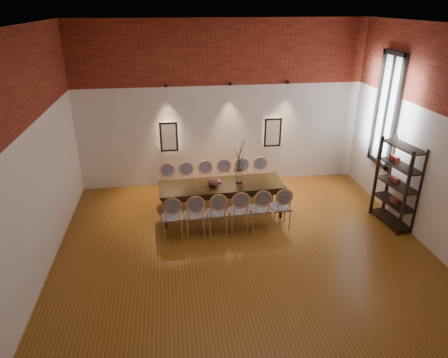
{
  "coord_description": "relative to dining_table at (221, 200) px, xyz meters",
  "views": [
    {
      "loc": [
        -1.26,
        -5.97,
        4.33
      ],
      "look_at": [
        -0.24,
        1.3,
        1.05
      ],
      "focal_mm": 32.0,
      "sensor_mm": 36.0,
      "label": 1
    }
  ],
  "objects": [
    {
      "name": "window_mullion",
      "position": [
        3.68,
        0.3,
        1.77
      ],
      "size": [
        0.06,
        0.06,
        2.4
      ],
      "primitive_type": "cube",
      "color": "black",
      "rests_on": "wall_right"
    },
    {
      "name": "brick_band_front",
      "position": [
        0.24,
        -5.18,
        2.88
      ],
      "size": [
        7.0,
        0.02,
        1.5
      ],
      "primitive_type": "cube",
      "color": "maroon",
      "rests_on": "ground"
    },
    {
      "name": "brick_band_left",
      "position": [
        -3.24,
        -1.7,
        2.88
      ],
      "size": [
        0.02,
        7.0,
        1.5
      ],
      "primitive_type": "cube",
      "color": "maroon",
      "rests_on": "ground"
    },
    {
      "name": "spot_fixture_right",
      "position": [
        1.84,
        1.72,
        2.17
      ],
      "size": [
        0.08,
        0.1,
        0.08
      ],
      "primitive_type": "cylinder",
      "rotation": [
        1.57,
        0.0,
        0.0
      ],
      "color": "black",
      "rests_on": "wall_back"
    },
    {
      "name": "chair_far_f",
      "position": [
        1.07,
        0.75,
        0.09
      ],
      "size": [
        0.46,
        0.46,
        0.94
      ],
      "primitive_type": null,
      "rotation": [
        0.0,
        0.0,
        3.18
      ],
      "color": "#E3A968",
      "rests_on": "floor"
    },
    {
      "name": "chair_near_b",
      "position": [
        -0.63,
        -0.73,
        0.09
      ],
      "size": [
        0.46,
        0.46,
        0.94
      ],
      "primitive_type": null,
      "rotation": [
        0.0,
        0.0,
        0.04
      ],
      "color": "#E3A968",
      "rests_on": "floor"
    },
    {
      "name": "chair_far_e",
      "position": [
        0.63,
        0.73,
        0.09
      ],
      "size": [
        0.46,
        0.46,
        0.94
      ],
      "primitive_type": null,
      "rotation": [
        0.0,
        0.0,
        3.18
      ],
      "color": "#E3A968",
      "rests_on": "floor"
    },
    {
      "name": "window_glass",
      "position": [
        3.7,
        0.3,
        1.77
      ],
      "size": [
        0.02,
        0.78,
        2.38
      ],
      "primitive_type": "cube",
      "color": "silver",
      "rests_on": "wall_right"
    },
    {
      "name": "floor",
      "position": [
        0.24,
        -1.7,
        -0.39
      ],
      "size": [
        7.0,
        7.0,
        0.02
      ],
      "primitive_type": "cube",
      "color": "#8F591C",
      "rests_on": "ground"
    },
    {
      "name": "wall_left",
      "position": [
        -3.31,
        -1.7,
        1.62
      ],
      "size": [
        0.1,
        7.0,
        4.0
      ],
      "primitive_type": "cube",
      "color": "silver",
      "rests_on": "ground"
    },
    {
      "name": "chair_near_d",
      "position": [
        0.25,
        -0.7,
        0.09
      ],
      "size": [
        0.46,
        0.46,
        0.94
      ],
      "primitive_type": null,
      "rotation": [
        0.0,
        0.0,
        0.04
      ],
      "color": "#E3A968",
      "rests_on": "floor"
    },
    {
      "name": "vase",
      "position": [
        0.38,
        0.02,
        0.53
      ],
      "size": [
        0.14,
        0.14,
        0.3
      ],
      "primitive_type": "cylinder",
      "color": "silver",
      "rests_on": "dining_table"
    },
    {
      "name": "chair_far_b",
      "position": [
        -0.69,
        0.68,
        0.09
      ],
      "size": [
        0.46,
        0.46,
        0.94
      ],
      "primitive_type": null,
      "rotation": [
        0.0,
        0.0,
        3.18
      ],
      "color": "#E3A968",
      "rests_on": "floor"
    },
    {
      "name": "chair_far_c",
      "position": [
        -0.25,
        0.7,
        0.09
      ],
      "size": [
        0.46,
        0.46,
        0.94
      ],
      "primitive_type": null,
      "rotation": [
        0.0,
        0.0,
        3.18
      ],
      "color": "#E3A968",
      "rests_on": "floor"
    },
    {
      "name": "book",
      "position": [
        -0.13,
        0.13,
        0.39
      ],
      "size": [
        0.27,
        0.19,
        0.03
      ],
      "primitive_type": "cube",
      "rotation": [
        0.0,
        0.0,
        0.04
      ],
      "color": "#9C1073",
      "rests_on": "dining_table"
    },
    {
      "name": "chair_far_d",
      "position": [
        0.19,
        0.71,
        0.09
      ],
      "size": [
        0.46,
        0.46,
        0.94
      ],
      "primitive_type": null,
      "rotation": [
        0.0,
        0.0,
        3.18
      ],
      "color": "#E3A968",
      "rests_on": "floor"
    },
    {
      "name": "dried_branches",
      "position": [
        0.38,
        0.02,
        0.98
      ],
      "size": [
        0.5,
        0.5,
        0.7
      ],
      "primitive_type": null,
      "color": "#48412E",
      "rests_on": "vase"
    },
    {
      "name": "chair_near_a",
      "position": [
        -1.07,
        -0.75,
        0.09
      ],
      "size": [
        0.46,
        0.46,
        0.94
      ],
      "primitive_type": null,
      "rotation": [
        0.0,
        0.0,
        0.04
      ],
      "color": "#E3A968",
      "rests_on": "floor"
    },
    {
      "name": "spot_fixture_mid",
      "position": [
        0.44,
        1.72,
        2.17
      ],
      "size": [
        0.08,
        0.1,
        0.08
      ],
      "primitive_type": "cylinder",
      "rotation": [
        1.57,
        0.0,
        0.0
      ],
      "color": "black",
      "rests_on": "wall_back"
    },
    {
      "name": "window_frame",
      "position": [
        3.68,
        0.3,
        1.77
      ],
      "size": [
        0.08,
        0.9,
        2.5
      ],
      "primitive_type": "cube",
      "color": "black",
      "rests_on": "wall_right"
    },
    {
      "name": "brick_band_back",
      "position": [
        0.24,
        1.78,
        2.88
      ],
      "size": [
        7.0,
        0.02,
        1.5
      ],
      "primitive_type": "cube",
      "color": "maroon",
      "rests_on": "ground"
    },
    {
      "name": "chair_near_c",
      "position": [
        -0.19,
        -0.71,
        0.09
      ],
      "size": [
        0.46,
        0.46,
        0.94
      ],
      "primitive_type": null,
      "rotation": [
        0.0,
        0.0,
        0.04
      ],
      "color": "#E3A968",
      "rests_on": "floor"
    },
    {
      "name": "niche_left",
      "position": [
        -1.06,
        1.75,
        0.93
      ],
      "size": [
        0.36,
        0.06,
        0.66
      ],
      "primitive_type": "cube",
      "color": "#FFEAC6",
      "rests_on": "wall_back"
    },
    {
      "name": "wall_front",
      "position": [
        0.24,
        -5.25,
        1.62
      ],
      "size": [
        7.0,
        0.1,
        4.0
      ],
      "primitive_type": "cube",
      "color": "silver",
      "rests_on": "ground"
    },
    {
      "name": "chair_near_f",
      "position": [
        1.13,
        -0.66,
        0.09
      ],
      "size": [
        0.46,
        0.46,
        0.94
      ],
      "primitive_type": null,
      "rotation": [
        0.0,
        0.0,
        0.04
      ],
      "color": "#E3A968",
      "rests_on": "floor"
    },
    {
      "name": "spot_fixture_left",
      "position": [
        -1.06,
        1.72,
        2.17
      ],
      "size": [
        0.08,
        0.1,
        0.08
      ],
      "primitive_type": "cylinder",
      "rotation": [
        1.57,
        0.0,
        0.0
      ],
      "color": "black",
      "rests_on": "wall_back"
    },
    {
      "name": "chair_near_e",
      "position": [
        0.69,
        -0.68,
        0.09
      ],
      "size": [
        0.46,
        0.46,
        0.94
      ],
      "primitive_type": null,
      "rotation": [
        0.0,
        0.0,
        0.04
      ],
      "color": "#E3A968",
      "rests_on": "floor"
    },
    {
      "name": "dining_table",
      "position": [
        0.0,
        0.0,
        0.0
      ],
      "size": [
        2.69,
        0.97,
        0.75
      ],
      "primitive_type": "cube",
      "rotation": [
        0.0,
        0.0,
        0.04
      ],
      "color": "black",
      "rests_on": "floor"
    },
    {
      "name": "niche_right",
      "position": [
        1.54,
        1.75,
        0.93
      ],
      "size": [
        0.36,
        0.06,
        0.66
      ],
      "primitive_type": "cube",
      "color": "#FFEAC6",
      "rests_on": "wall_back"
    },
    {
      "name": "shelving_rack",
      "position": [
        3.52,
        -0.83,
        0.53
      ],
      "size": [
        0.51,
        1.04,
        1.8
      ],
      "primitive_type": null,
      "rotation": [
        0.0,
        0.0,
        0.13
      ],
      "color": "black",
      "rests_on": "floor"
    },
    {
      "name": "chair_far_a",
      "position": [
        -1.13,
        0.66,
        0.09
      ],
      "size": [
        0.46,
        0.46,
        0.94
      ],
      "primitive_type": null,
      "rotation": [
        0.0,
        0.0,
        3.18
      ],
      "color": "#E3A968",
      "rests_on": "floor"
    },
    {
      "name": "bowl",
      "position": [
        -0.19,
        -0.06,
        0.46
      ],
      "size": [
        0.24,
        0.24,
        0.18
      ],
      "primitive_type": "ellipsoid",
      "color": "brown",
      "rests_on": "dining_table"
    },
    {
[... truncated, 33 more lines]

